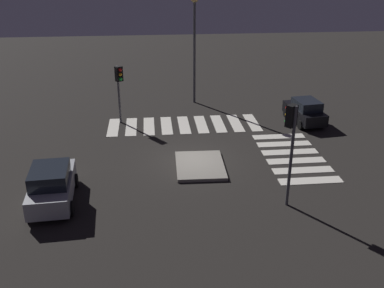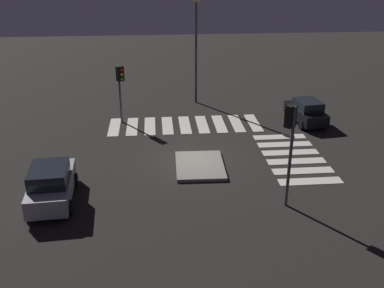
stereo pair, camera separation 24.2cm
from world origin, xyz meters
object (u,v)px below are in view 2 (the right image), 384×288
object	(u,v)px
car_black	(306,112)
car_silver	(51,184)
traffic_light_north	(120,80)
street_lamp	(196,31)
traffic_island	(200,166)
traffic_light_south	(290,131)

from	to	relation	value
car_black	car_silver	xyz separation A→B (m)	(-8.87, 14.74, 0.10)
traffic_light_north	street_lamp	distance (m)	6.99
car_silver	traffic_light_north	xyz separation A→B (m)	(9.95, -2.60, 2.02)
car_black	street_lamp	bearing A→B (deg)	47.11
car_black	street_lamp	world-z (taller)	street_lamp
car_black	traffic_light_north	xyz separation A→B (m)	(1.08, 12.14, 2.12)
traffic_island	traffic_light_north	size ratio (longest dim) A/B	0.89
car_silver	traffic_light_south	distance (m)	10.82
car_black	traffic_light_south	size ratio (longest dim) A/B	0.82
traffic_island	car_black	distance (m)	9.77
car_silver	traffic_island	bearing A→B (deg)	-71.46
car_black	traffic_light_north	size ratio (longest dim) A/B	1.00
traffic_island	car_black	world-z (taller)	car_black
street_lamp	traffic_light_north	bearing A→B (deg)	126.61
traffic_light_south	traffic_light_north	size ratio (longest dim) A/B	1.22
traffic_light_north	street_lamp	bearing A→B (deg)	93.34
car_silver	traffic_light_south	xyz separation A→B (m)	(-1.13, -10.42, 2.66)
traffic_island	street_lamp	bearing A→B (deg)	-4.30
traffic_island	street_lamp	distance (m)	12.18
traffic_light_south	car_black	bearing A→B (deg)	-60.93
traffic_island	car_black	bearing A→B (deg)	-52.18
traffic_island	traffic_light_south	distance (m)	6.29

